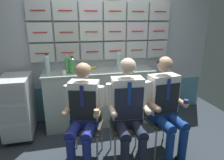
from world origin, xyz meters
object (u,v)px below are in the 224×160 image
(folding_chair_by_counter, at_px, (158,111))
(snack_banana, at_px, (93,68))
(folding_chair_right, at_px, (125,116))
(folding_chair_left, at_px, (87,117))
(service_trolley, at_px, (18,105))
(water_bottle_short, at_px, (72,65))
(crew_member_right, at_px, (128,107))
(espresso_cup_small, at_px, (127,66))
(crew_member_left, at_px, (83,111))
(crew_member_by_counter, at_px, (166,103))

(folding_chair_by_counter, xyz_separation_m, snack_banana, (-0.76, 0.97, 0.43))
(folding_chair_right, bearing_deg, folding_chair_left, 169.39)
(folding_chair_left, distance_m, folding_chair_right, 0.50)
(service_trolley, distance_m, water_bottle_short, 1.01)
(crew_member_right, distance_m, espresso_cup_small, 1.19)
(crew_member_left, distance_m, water_bottle_short, 0.95)
(crew_member_right, height_order, water_bottle_short, crew_member_right)
(service_trolley, bearing_deg, espresso_cup_small, 6.95)
(service_trolley, relative_size, espresso_cup_small, 13.48)
(espresso_cup_small, bearing_deg, crew_member_left, -129.59)
(service_trolley, distance_m, folding_chair_right, 1.63)
(service_trolley, distance_m, crew_member_by_counter, 2.15)
(folding_chair_left, distance_m, crew_member_left, 0.23)
(water_bottle_short, bearing_deg, crew_member_by_counter, -39.48)
(service_trolley, bearing_deg, water_bottle_short, 3.76)
(water_bottle_short, bearing_deg, snack_banana, 32.06)
(crew_member_by_counter, bearing_deg, crew_member_left, 177.22)
(service_trolley, distance_m, crew_member_right, 1.72)
(folding_chair_right, height_order, water_bottle_short, water_bottle_short)
(folding_chair_right, bearing_deg, crew_member_by_counter, -12.58)
(folding_chair_left, height_order, folding_chair_right, same)
(service_trolley, relative_size, crew_member_by_counter, 0.73)
(crew_member_by_counter, distance_m, snack_banana, 1.39)
(water_bottle_short, relative_size, snack_banana, 1.55)
(folding_chair_by_counter, bearing_deg, crew_member_by_counter, -84.12)
(crew_member_right, relative_size, folding_chair_by_counter, 1.54)
(folding_chair_left, xyz_separation_m, folding_chair_right, (0.49, -0.09, 0.00))
(service_trolley, relative_size, folding_chair_by_counter, 1.11)
(folding_chair_left, xyz_separation_m, espresso_cup_small, (0.80, 0.87, 0.44))
(crew_member_left, relative_size, water_bottle_short, 4.73)
(espresso_cup_small, bearing_deg, crew_member_right, -105.87)
(folding_chair_by_counter, bearing_deg, water_bottle_short, 145.30)
(folding_chair_right, bearing_deg, folding_chair_by_counter, 5.37)
(crew_member_left, xyz_separation_m, folding_chair_right, (0.54, 0.06, -0.17))
(crew_member_left, xyz_separation_m, folding_chair_by_counter, (1.03, 0.11, -0.17))
(service_trolley, height_order, folding_chair_by_counter, service_trolley)
(crew_member_by_counter, bearing_deg, folding_chair_left, 168.39)
(crew_member_left, height_order, espresso_cup_small, crew_member_left)
(crew_member_right, xyz_separation_m, water_bottle_short, (-0.60, 0.96, 0.33))
(service_trolley, relative_size, water_bottle_short, 3.56)
(service_trolley, xyz_separation_m, folding_chair_left, (0.96, -0.66, 0.02))
(crew_member_right, bearing_deg, crew_member_by_counter, 4.99)
(folding_chair_by_counter, distance_m, snack_banana, 1.31)
(espresso_cup_small, xyz_separation_m, snack_banana, (-0.58, 0.05, -0.02))
(folding_chair_left, distance_m, espresso_cup_small, 1.26)
(service_trolley, height_order, folding_chair_right, service_trolley)
(folding_chair_left, relative_size, espresso_cup_small, 12.13)
(folding_chair_by_counter, relative_size, crew_member_by_counter, 0.66)
(crew_member_right, bearing_deg, service_trolley, 147.70)
(service_trolley, bearing_deg, crew_member_right, -32.30)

